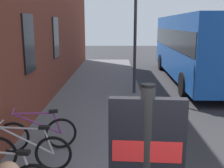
{
  "coord_description": "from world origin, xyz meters",
  "views": [
    {
      "loc": [
        -2.06,
        1.1,
        2.92
      ],
      "look_at": [
        4.72,
        1.18,
        1.44
      ],
      "focal_mm": 43.9,
      "sensor_mm": 36.0,
      "label": 1
    }
  ],
  "objects_px": {
    "bicycle_under_window": "(26,152)",
    "city_bus": "(194,44)",
    "street_lamp": "(135,18)",
    "bicycle_leaning_wall": "(38,134)"
  },
  "relations": [
    {
      "from": "bicycle_under_window",
      "to": "city_bus",
      "type": "bearing_deg",
      "value": -31.41
    },
    {
      "from": "city_bus",
      "to": "street_lamp",
      "type": "distance_m",
      "value": 4.77
    },
    {
      "from": "bicycle_under_window",
      "to": "street_lamp",
      "type": "xyz_separation_m",
      "value": [
        6.29,
        -2.5,
        2.65
      ]
    },
    {
      "from": "bicycle_leaning_wall",
      "to": "street_lamp",
      "type": "height_order",
      "value": "street_lamp"
    },
    {
      "from": "bicycle_leaning_wall",
      "to": "bicycle_under_window",
      "type": "bearing_deg",
      "value": -177.82
    },
    {
      "from": "street_lamp",
      "to": "bicycle_under_window",
      "type": "bearing_deg",
      "value": 158.3
    },
    {
      "from": "bicycle_leaning_wall",
      "to": "city_bus",
      "type": "height_order",
      "value": "city_bus"
    },
    {
      "from": "bicycle_under_window",
      "to": "street_lamp",
      "type": "relative_size",
      "value": 0.35
    },
    {
      "from": "bicycle_under_window",
      "to": "bicycle_leaning_wall",
      "type": "height_order",
      "value": "same"
    },
    {
      "from": "bicycle_under_window",
      "to": "street_lamp",
      "type": "bearing_deg",
      "value": -21.7
    }
  ]
}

